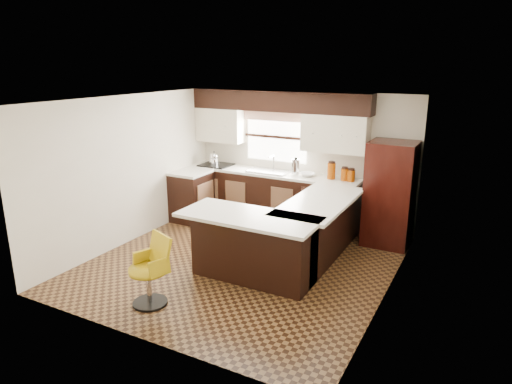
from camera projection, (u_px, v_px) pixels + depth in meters
The scene contains 30 objects.
floor at pixel (243, 263), 6.81m from camera, with size 4.40×4.40×0.00m, color #49301A.
ceiling at pixel (241, 100), 6.15m from camera, with size 4.40×4.40×0.00m, color silver.
wall_back at pixel (301, 158), 8.35m from camera, with size 4.40×4.40×0.00m, color beige.
wall_front at pixel (134, 236), 4.61m from camera, with size 4.40×4.40×0.00m, color beige.
wall_left at pixel (130, 170), 7.43m from camera, with size 4.40×4.40×0.00m, color beige.
wall_right at pixel (392, 207), 5.53m from camera, with size 4.40×4.40×0.00m, color beige.
base_cab_back at pixel (272, 198), 8.50m from camera, with size 3.30×0.60×0.90m, color black.
base_cab_left at pixel (192, 197), 8.56m from camera, with size 0.60×0.70×0.90m, color black.
counter_back at pixel (272, 173), 8.37m from camera, with size 3.30×0.60×0.04m, color silver.
counter_left at pixel (191, 172), 8.43m from camera, with size 0.60×0.70×0.04m, color silver.
soffit at pixel (278, 101), 8.10m from camera, with size 3.40×0.35×0.36m, color black.
upper_cab_left at pixel (221, 125), 8.79m from camera, with size 0.94×0.35×0.64m, color beige.
upper_cab_right at pixel (335, 133), 7.75m from camera, with size 1.14×0.35×0.64m, color beige.
window_pane at pixel (276, 137), 8.46m from camera, with size 1.20×0.02×0.90m, color white.
valance at pixel (276, 116), 8.32m from camera, with size 1.30×0.06×0.18m, color #D19B93.
sink at pixel (269, 171), 8.37m from camera, with size 0.75×0.45×0.03m, color #B2B2B7.
dishwasher at pixel (317, 211), 7.82m from camera, with size 0.58×0.03×0.78m, color black.
cooktop at pixel (216, 165), 8.89m from camera, with size 0.58×0.50×0.03m, color black.
peninsula_long at pixel (315, 232), 6.81m from camera, with size 0.60×1.95×0.90m, color black.
peninsula_return at pixel (254, 248), 6.22m from camera, with size 1.65×0.60×0.90m, color black.
counter_pen_long at pixel (320, 202), 6.66m from camera, with size 0.84×1.95×0.04m, color silver.
counter_pen_return at pixel (249, 217), 6.02m from camera, with size 1.89×0.84×0.04m, color silver.
refrigerator at pixel (390, 194), 7.33m from camera, with size 0.73×0.70×1.70m, color black.
bar_chair at pixel (148, 271), 5.55m from camera, with size 0.47×0.47×0.88m, color #BA9A0E, non-canonical shape.
kettle at pixel (214, 158), 8.87m from camera, with size 0.18×0.18×0.25m, color silver, non-canonical shape.
percolator at pixel (296, 167), 8.12m from camera, with size 0.14×0.14×0.28m, color silver.
mixing_bowl at pixel (307, 175), 8.04m from camera, with size 0.26×0.26×0.06m, color white.
canister_large at pixel (331, 171), 7.84m from camera, with size 0.14×0.14×0.28m, color #8C3904.
canister_med at pixel (345, 175), 7.74m from camera, with size 0.13×0.13×0.21m, color #8C3904.
canister_small at pixel (351, 176), 7.69m from camera, with size 0.14×0.14×0.19m, color #8C3904.
Camera 1 is at (3.11, -5.43, 2.90)m, focal length 32.00 mm.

